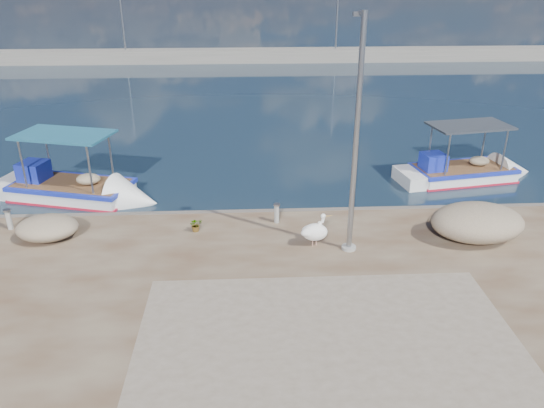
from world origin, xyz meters
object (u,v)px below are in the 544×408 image
(boat_left, at_px, (71,192))
(lamp_post, at_px, (355,147))
(bollard_near, at_px, (277,212))
(boat_right, at_px, (461,175))
(pelican, at_px, (315,231))

(boat_left, distance_m, lamp_post, 12.17)
(boat_left, relative_size, bollard_near, 9.80)
(boat_left, relative_size, boat_right, 1.10)
(pelican, height_order, lamp_post, lamp_post)
(lamp_post, bearing_deg, pelican, 165.82)
(boat_left, distance_m, pelican, 10.65)
(pelican, bearing_deg, boat_right, 17.23)
(boat_left, relative_size, pelican, 6.27)
(lamp_post, relative_size, bollard_near, 10.10)
(boat_right, xyz_separation_m, lamp_post, (-6.22, -6.78, 3.58))
(boat_right, relative_size, lamp_post, 0.88)
(boat_left, bearing_deg, pelican, -15.11)
(boat_left, height_order, bollard_near, boat_left)
(boat_left, xyz_separation_m, lamp_post, (10.17, -5.66, 3.56))
(pelican, bearing_deg, lamp_post, -38.97)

